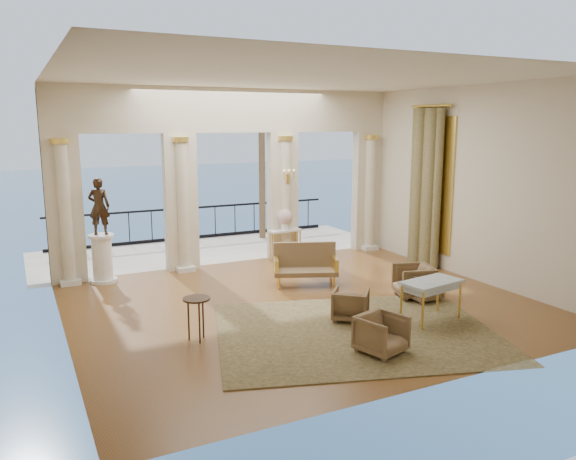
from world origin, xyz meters
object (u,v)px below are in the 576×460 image
armchair_c (414,280)px  console_table (285,235)px  statue (99,206)px  side_table (197,304)px  settee (305,264)px  pedestal (102,259)px  armchair_b (423,285)px  armchair_d (351,303)px  game_table (432,285)px  armchair_a (381,332)px

armchair_c → console_table: 4.28m
statue → side_table: statue is taller
settee → pedestal: (-4.12, 2.23, 0.07)m
armchair_b → armchair_c: 0.27m
armchair_c → armchair_d: 2.05m
game_table → statue: bearing=123.9°
statue → armchair_a: bearing=140.5°
armchair_c → console_table: size_ratio=0.84×
armchair_a → armchair_b: armchair_a is taller
game_table → statue: (-5.08, 5.40, 1.08)m
game_table → statue: size_ratio=0.93×
statue → side_table: size_ratio=1.74×
armchair_c → settee: 2.47m
armchair_c → side_table: size_ratio=1.02×
settee → pedestal: size_ratio=1.38×
armchair_a → armchair_d: size_ratio=1.06×
settee → armchair_b: bearing=-29.7°
armchair_d → side_table: 2.91m
armchair_a → settee: (0.74, 3.99, 0.12)m
settee → console_table: bearing=97.5°
armchair_b → side_table: (-4.88, -0.05, 0.32)m
armchair_a → statue: 7.23m
armchair_a → armchair_b: size_ratio=1.08×
game_table → settee: bearing=97.6°
console_table → settee: bearing=-110.2°
armchair_a → console_table: 6.43m
pedestal → armchair_d: bearing=-51.2°
armchair_b → pedestal: pedestal is taller
armchair_a → settee: settee is taller
armchair_b → settee: 2.70m
settee → side_table: (-3.22, -2.17, 0.17)m
armchair_b → pedestal: 7.24m
pedestal → settee: bearing=-28.5°
armchair_a → game_table: 1.93m
armchair_a → game_table: bearing=8.6°
armchair_b → console_table: 4.55m
armchair_d → armchair_b: bearing=-129.8°
pedestal → side_table: pedestal is taller
armchair_a → game_table: size_ratio=0.57×
game_table → pedestal: size_ratio=1.08×
pedestal → side_table: (0.90, -4.40, 0.10)m
settee → statue: statue is taller
armchair_a → side_table: side_table is taller
armchair_c → pedestal: size_ratio=0.68×
armchair_b → console_table: console_table is taller
statue → console_table: statue is taller
armchair_c → pedestal: 7.05m
statue → console_table: size_ratio=1.43×
statue → armchair_c: bearing=166.5°
armchair_a → console_table: bearing=60.6°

